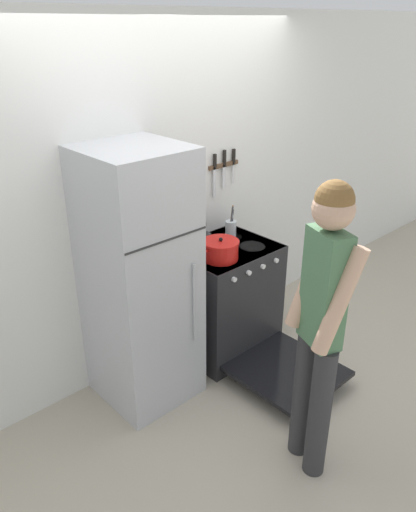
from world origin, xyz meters
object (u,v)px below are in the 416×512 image
refrigerator (140,281)px  stove_range (228,301)px  utensil_jar (231,228)px  dutch_oven_pot (221,250)px  person (321,319)px  tea_kettle (199,239)px

refrigerator → stove_range: 0.91m
stove_range → utensil_jar: utensil_jar is taller
refrigerator → utensil_jar: size_ratio=6.95×
stove_range → utensil_jar: (0.19, 0.17, 0.52)m
stove_range → dutch_oven_pot: 0.56m
refrigerator → utensil_jar: refrigerator is taller
refrigerator → utensil_jar: (0.98, 0.13, 0.07)m
dutch_oven_pot → person: (-0.29, -1.08, 0.05)m
stove_range → dutch_oven_pot: (-0.17, -0.09, 0.53)m
dutch_oven_pot → tea_kettle: size_ratio=1.25×
utensil_jar → tea_kettle: bearing=-179.0°
tea_kettle → person: size_ratio=0.14×
dutch_oven_pot → tea_kettle: (0.01, 0.25, 0.00)m
refrigerator → stove_range: bearing=-2.7°
dutch_oven_pot → utensil_jar: size_ratio=1.20×
stove_range → tea_kettle: size_ratio=5.41×
stove_range → tea_kettle: (-0.16, 0.16, 0.53)m
refrigerator → stove_range: refrigerator is taller
stove_range → person: 1.38m
tea_kettle → dutch_oven_pot: bearing=-93.0°
utensil_jar → refrigerator: bearing=-172.4°
utensil_jar → person: bearing=-116.0°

